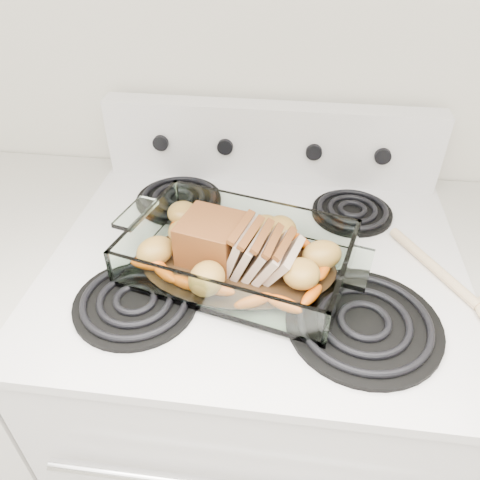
# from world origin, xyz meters

# --- Properties ---
(electric_range) EXTENTS (0.78, 0.70, 1.12)m
(electric_range) POSITION_xyz_m (0.00, 1.66, 0.48)
(electric_range) COLOR white
(electric_range) RESTS_ON ground
(counter_left) EXTENTS (0.58, 0.68, 0.93)m
(counter_left) POSITION_xyz_m (-0.67, 1.66, 0.47)
(counter_left) COLOR white
(counter_left) RESTS_ON ground
(baking_dish) EXTENTS (0.38, 0.25, 0.07)m
(baking_dish) POSITION_xyz_m (-0.03, 1.60, 0.96)
(baking_dish) COLOR silver
(baking_dish) RESTS_ON electric_range
(pork_roast) EXTENTS (0.21, 0.10, 0.08)m
(pork_roast) POSITION_xyz_m (-0.05, 1.60, 0.99)
(pork_roast) COLOR #66310E
(pork_roast) RESTS_ON baking_dish
(roast_vegetables) EXTENTS (0.40, 0.22, 0.05)m
(roast_vegetables) POSITION_xyz_m (-0.03, 1.64, 0.97)
(roast_vegetables) COLOR #CF5E14
(roast_vegetables) RESTS_ON baking_dish
(wooden_spoon) EXTENTS (0.18, 0.25, 0.02)m
(wooden_spoon) POSITION_xyz_m (0.37, 1.59, 0.94)
(wooden_spoon) COLOR beige
(wooden_spoon) RESTS_ON electric_range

